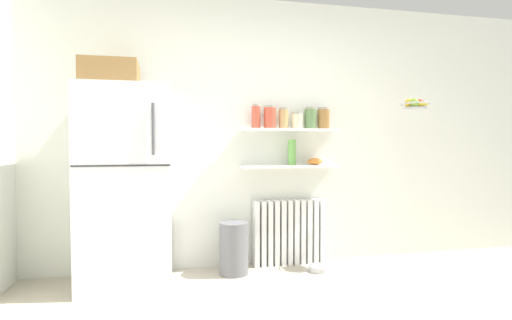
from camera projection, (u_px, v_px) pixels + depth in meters
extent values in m
cube|color=silver|center=(260.00, 133.00, 3.92)|extent=(7.04, 0.10, 2.60)
cube|color=silver|center=(126.00, 186.00, 3.31)|extent=(0.74, 0.64, 1.67)
cube|color=#262628|center=(122.00, 166.00, 2.98)|extent=(0.72, 0.01, 0.01)
cylinder|color=#4C4C51|center=(153.00, 129.00, 3.01)|extent=(0.02, 0.02, 0.40)
cube|color=olive|center=(111.00, 74.00, 3.24)|extent=(0.44, 0.45, 0.20)
cube|color=white|center=(256.00, 234.00, 3.81)|extent=(0.05, 0.12, 0.64)
cube|color=white|center=(263.00, 233.00, 3.83)|extent=(0.05, 0.12, 0.64)
cube|color=white|center=(269.00, 233.00, 3.84)|extent=(0.05, 0.12, 0.64)
cube|color=white|center=(276.00, 233.00, 3.86)|extent=(0.05, 0.12, 0.64)
cube|color=white|center=(283.00, 232.00, 3.87)|extent=(0.05, 0.12, 0.64)
cube|color=white|center=(289.00, 232.00, 3.89)|extent=(0.05, 0.12, 0.64)
cube|color=white|center=(296.00, 232.00, 3.90)|extent=(0.05, 0.12, 0.64)
cube|color=white|center=(302.00, 231.00, 3.92)|extent=(0.05, 0.12, 0.64)
cube|color=white|center=(308.00, 231.00, 3.93)|extent=(0.05, 0.12, 0.64)
cube|color=white|center=(315.00, 231.00, 3.94)|extent=(0.05, 0.12, 0.64)
cube|color=white|center=(321.00, 230.00, 3.96)|extent=(0.05, 0.12, 0.64)
cube|color=white|center=(290.00, 166.00, 3.83)|extent=(0.96, 0.22, 0.02)
cube|color=white|center=(290.00, 130.00, 3.82)|extent=(0.96, 0.22, 0.02)
cylinder|color=#C64C38|center=(256.00, 117.00, 3.74)|extent=(0.08, 0.08, 0.21)
cylinder|color=gray|center=(256.00, 105.00, 3.73)|extent=(0.08, 0.08, 0.02)
cylinder|color=#C64C38|center=(270.00, 118.00, 3.77)|extent=(0.12, 0.12, 0.20)
cylinder|color=gray|center=(270.00, 107.00, 3.76)|extent=(0.11, 0.11, 0.02)
cylinder|color=tan|center=(284.00, 119.00, 3.80)|extent=(0.09, 0.09, 0.18)
cylinder|color=gray|center=(284.00, 109.00, 3.79)|extent=(0.09, 0.09, 0.02)
cylinder|color=beige|center=(297.00, 121.00, 3.83)|extent=(0.12, 0.12, 0.14)
cylinder|color=gray|center=(297.00, 113.00, 3.82)|extent=(0.11, 0.11, 0.02)
cylinder|color=#5B7F4C|center=(310.00, 119.00, 3.86)|extent=(0.12, 0.12, 0.19)
cylinder|color=gray|center=(310.00, 108.00, 3.85)|extent=(0.11, 0.11, 0.02)
cylinder|color=olive|center=(323.00, 119.00, 3.89)|extent=(0.12, 0.12, 0.19)
cylinder|color=gray|center=(324.00, 109.00, 3.88)|extent=(0.11, 0.11, 0.02)
cylinder|color=#66A84C|center=(292.00, 152.00, 3.83)|extent=(0.08, 0.08, 0.25)
ellipsoid|color=orange|center=(315.00, 161.00, 3.88)|extent=(0.15, 0.15, 0.07)
cylinder|color=slate|center=(234.00, 248.00, 3.59)|extent=(0.27, 0.27, 0.48)
cylinder|color=#B7B7BC|center=(320.00, 268.00, 3.68)|extent=(0.20, 0.20, 0.05)
torus|color=#B2B2B7|center=(415.00, 104.00, 3.74)|extent=(0.28, 0.28, 0.01)
cylinder|color=#A8A8AD|center=(415.00, 108.00, 3.74)|extent=(0.22, 0.22, 0.01)
sphere|color=red|center=(420.00, 103.00, 3.76)|extent=(0.08, 0.08, 0.08)
sphere|color=gold|center=(409.00, 103.00, 3.77)|extent=(0.09, 0.09, 0.09)
sphere|color=#7FAD38|center=(414.00, 102.00, 3.69)|extent=(0.08, 0.08, 0.08)
ellipsoid|color=yellow|center=(419.00, 104.00, 3.72)|extent=(0.15, 0.15, 0.05)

